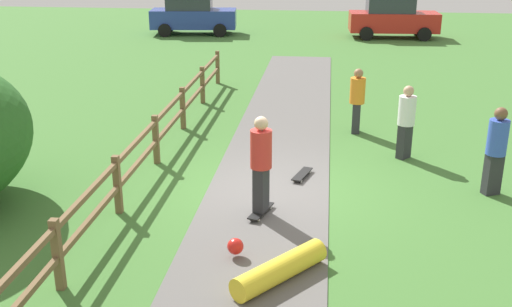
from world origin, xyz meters
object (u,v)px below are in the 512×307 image
object	(u,v)px
bystander_blue	(496,147)
parked_car_blue	(193,15)
skateboard_loose	(302,174)
skater_fallen	(277,267)
parked_car_red	(393,18)
bystander_white	(406,119)
skater_riding	(261,161)
bystander_orange	(357,98)

from	to	relation	value
bystander_blue	parked_car_blue	distance (m)	21.53
skateboard_loose	bystander_blue	distance (m)	3.82
skater_fallen	parked_car_red	distance (m)	22.98
bystander_white	skateboard_loose	bearing A→B (deg)	-146.01
skater_riding	skater_fallen	xyz separation A→B (m)	(0.47, -2.14, -0.85)
skateboard_loose	parked_car_blue	size ratio (longest dim) A/B	0.19
skateboard_loose	bystander_orange	bearing A→B (deg)	69.70
bystander_white	bystander_orange	bearing A→B (deg)	119.79
skater_riding	bystander_orange	bearing A→B (deg)	70.08
skater_fallen	parked_car_blue	size ratio (longest dim) A/B	0.36
skater_fallen	parked_car_blue	distance (m)	23.51
skater_riding	skateboard_loose	distance (m)	2.21
parked_car_blue	bystander_orange	bearing A→B (deg)	-63.84
parked_car_red	parked_car_blue	xyz separation A→B (m)	(-9.82, -0.00, 0.00)
skater_riding	bystander_white	world-z (taller)	skater_riding
bystander_orange	parked_car_red	size ratio (longest dim) A/B	0.39
skater_fallen	parked_car_blue	bearing A→B (deg)	105.20
bystander_blue	parked_car_blue	bearing A→B (deg)	117.83
bystander_white	bystander_blue	bearing A→B (deg)	-51.85
skater_fallen	bystander_orange	bearing A→B (deg)	79.12
bystander_orange	skater_riding	bearing A→B (deg)	-109.92
skater_riding	parked_car_blue	distance (m)	21.31
bystander_orange	bystander_white	xyz separation A→B (m)	(1.01, -1.77, 0.01)
skater_riding	bystander_orange	world-z (taller)	skater_riding
skateboard_loose	bystander_white	bearing A→B (deg)	33.99
parked_car_red	skater_fallen	bearing A→B (deg)	-99.16
skater_riding	bystander_white	bearing A→B (deg)	49.56
bystander_blue	parked_car_blue	xyz separation A→B (m)	(-10.05, 19.04, -0.01)
skater_riding	skater_fallen	world-z (taller)	skater_riding
skater_riding	skateboard_loose	xyz separation A→B (m)	(0.66, 1.88, -0.96)
bystander_blue	skater_fallen	bearing A→B (deg)	-136.91
parked_car_red	parked_car_blue	bearing A→B (deg)	-179.98
bystander_blue	bystander_white	size ratio (longest dim) A/B	1.05
skater_riding	parked_car_blue	bearing A→B (deg)	105.49
skater_fallen	bystander_white	size ratio (longest dim) A/B	0.93
skater_fallen	bystander_white	distance (m)	6.07
parked_car_red	skateboard_loose	bearing A→B (deg)	-100.52
skateboard_loose	parked_car_red	size ratio (longest dim) A/B	0.19
skateboard_loose	parked_car_blue	bearing A→B (deg)	108.80
skater_riding	bystander_orange	size ratio (longest dim) A/B	1.11
skater_fallen	bystander_blue	bearing A→B (deg)	43.09
bystander_blue	skater_riding	bearing A→B (deg)	-161.00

